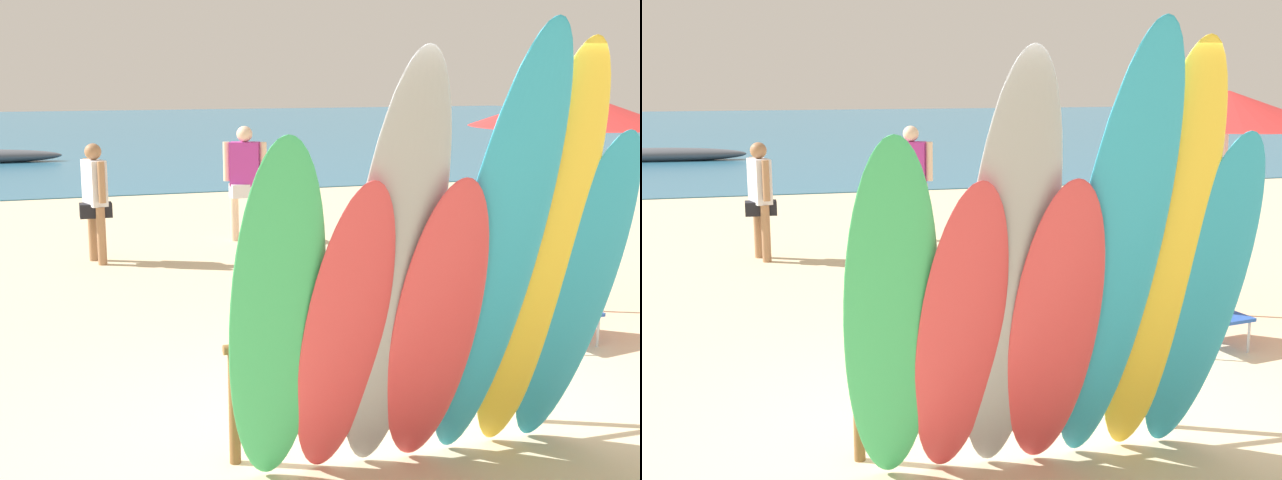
# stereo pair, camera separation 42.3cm
# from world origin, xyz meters

# --- Properties ---
(ground) EXTENTS (60.00, 60.00, 0.00)m
(ground) POSITION_xyz_m (0.00, 14.00, 0.00)
(ground) COLOR beige
(ocean_water) EXTENTS (60.00, 40.00, 0.02)m
(ocean_water) POSITION_xyz_m (0.00, 32.07, 0.01)
(ocean_water) COLOR teal
(ocean_water) RESTS_ON ground
(surfboard_rack) EXTENTS (2.21, 0.07, 0.76)m
(surfboard_rack) POSITION_xyz_m (0.00, 0.00, 0.57)
(surfboard_rack) COLOR brown
(surfboard_rack) RESTS_ON ground
(surfboard_green_0) EXTENTS (0.58, 0.91, 2.09)m
(surfboard_green_0) POSITION_xyz_m (-0.94, -0.60, 1.05)
(surfboard_green_0) COLOR #38B266
(surfboard_green_0) RESTS_ON ground
(surfboard_red_1) EXTENTS (0.51, 0.87, 1.86)m
(surfboard_red_1) POSITION_xyz_m (-0.56, -0.60, 0.93)
(surfboard_red_1) COLOR #D13D42
(surfboard_red_1) RESTS_ON ground
(surfboard_grey_2) EXTENTS (0.56, 1.06, 2.51)m
(surfboard_grey_2) POSITION_xyz_m (-0.31, -0.69, 1.26)
(surfboard_grey_2) COLOR #999EA3
(surfboard_grey_2) RESTS_ON ground
(surfboard_red_3) EXTENTS (0.58, 0.92, 1.87)m
(surfboard_red_3) POSITION_xyz_m (-0.03, -0.63, 0.93)
(surfboard_red_3) COLOR #D13D42
(surfboard_red_3) RESTS_ON ground
(surfboard_teal_4) EXTENTS (0.56, 1.22, 2.64)m
(surfboard_teal_4) POSITION_xyz_m (0.26, -0.77, 1.32)
(surfboard_teal_4) COLOR #289EC6
(surfboard_teal_4) RESTS_ON ground
(surfboard_yellow_5) EXTENTS (0.59, 1.16, 2.56)m
(surfboard_yellow_5) POSITION_xyz_m (0.56, -0.70, 1.28)
(surfboard_yellow_5) COLOR yellow
(surfboard_yellow_5) RESTS_ON ground
(surfboard_teal_6) EXTENTS (0.51, 0.93, 2.08)m
(surfboard_teal_6) POSITION_xyz_m (0.88, -0.63, 1.04)
(surfboard_teal_6) COLOR #289EC6
(surfboard_teal_6) RESTS_ON ground
(beachgoer_by_water) EXTENTS (0.39, 0.55, 1.51)m
(beachgoer_by_water) POSITION_xyz_m (-1.49, 6.10, 0.87)
(beachgoer_by_water) COLOR #9E704C
(beachgoer_by_water) RESTS_ON ground
(beachgoer_midbeach) EXTENTS (0.58, 0.35, 1.64)m
(beachgoer_midbeach) POSITION_xyz_m (0.62, 6.92, 0.94)
(beachgoer_midbeach) COLOR beige
(beachgoer_midbeach) RESTS_ON ground
(beach_chair_red) EXTENTS (0.62, 0.76, 0.82)m
(beach_chair_red) POSITION_xyz_m (2.19, 1.57, 0.43)
(beach_chair_red) COLOR #B7B7BC
(beach_chair_red) RESTS_ON ground
(beach_umbrella) EXTENTS (1.97, 1.97, 2.20)m
(beach_umbrella) POSITION_xyz_m (2.82, 2.38, 2.02)
(beach_umbrella) COLOR silver
(beach_umbrella) RESTS_ON ground
(distant_boat) EXTENTS (4.95, 1.16, 0.39)m
(distant_boat) POSITION_xyz_m (-4.06, 19.58, 0.18)
(distant_boat) COLOR #4C515B
(distant_boat) RESTS_ON ground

